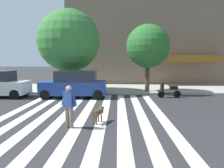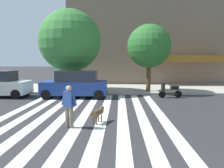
# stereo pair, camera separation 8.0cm
# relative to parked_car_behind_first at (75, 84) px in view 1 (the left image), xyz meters

# --- Properties ---
(ground_plane) EXTENTS (160.00, 160.00, 0.00)m
(ground_plane) POSITION_rel_parked_car_behind_first_xyz_m (1.95, -5.80, -0.93)
(ground_plane) COLOR #2B2B2D
(sidewalk_far) EXTENTS (80.00, 6.00, 0.15)m
(sidewalk_far) POSITION_rel_parked_car_behind_first_xyz_m (1.95, 4.32, -0.85)
(sidewalk_far) COLOR #B0AAA0
(sidewalk_far) RESTS_ON ground_plane
(crosswalk_stripes) EXTENTS (7.65, 13.65, 0.01)m
(crosswalk_stripes) POSITION_rel_parked_car_behind_first_xyz_m (1.42, -5.80, -0.92)
(crosswalk_stripes) COLOR silver
(crosswalk_stripes) RESTS_ON ground_plane
(parked_car_behind_first) EXTENTS (4.49, 2.02, 1.88)m
(parked_car_behind_first) POSITION_rel_parked_car_behind_first_xyz_m (0.00, 0.00, 0.00)
(parked_car_behind_first) COLOR navy
(parked_car_behind_first) RESTS_ON ground_plane
(parked_scooter) EXTENTS (1.63, 0.52, 1.11)m
(parked_scooter) POSITION_rel_parked_car_behind_first_xyz_m (6.59, 0.13, -0.45)
(parked_scooter) COLOR black
(parked_scooter) RESTS_ON ground_plane
(street_tree_nearest) EXTENTS (4.86, 4.86, 6.39)m
(street_tree_nearest) POSITION_rel_parked_car_behind_first_xyz_m (-0.83, 2.22, 3.18)
(street_tree_nearest) COLOR #4C3823
(street_tree_nearest) RESTS_ON sidewalk_far
(street_tree_middle) EXTENTS (3.40, 3.40, 5.25)m
(street_tree_middle) POSITION_rel_parked_car_behind_first_xyz_m (5.36, 2.34, 2.75)
(street_tree_middle) COLOR #4C3823
(street_tree_middle) RESTS_ON sidewalk_far
(pedestrian_dog_walker) EXTENTS (0.68, 0.37, 1.64)m
(pedestrian_dog_walker) POSITION_rel_parked_car_behind_first_xyz_m (1.16, -6.75, -0.00)
(pedestrian_dog_walker) COLOR #6B6051
(pedestrian_dog_walker) RESTS_ON ground_plane
(dog_on_leash) EXTENTS (0.52, 0.99, 0.65)m
(dog_on_leash) POSITION_rel_parked_car_behind_first_xyz_m (2.20, -6.06, -0.48)
(dog_on_leash) COLOR brown
(dog_on_leash) RESTS_ON ground_plane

